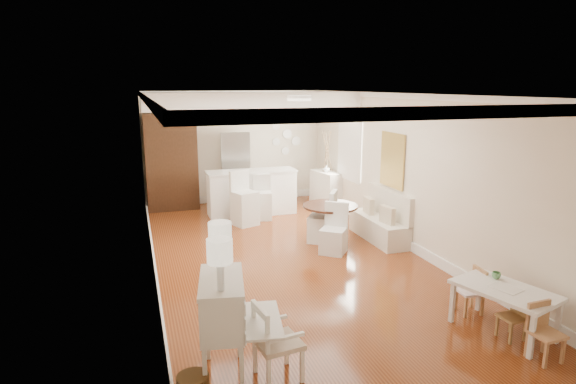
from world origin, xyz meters
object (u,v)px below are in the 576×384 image
gustavian_armchair (278,341)px  kids_chair_b (470,291)px  dining_table (330,223)px  bar_stool_left (245,198)px  pantry_cabinet (171,162)px  kids_chair_c (547,333)px  breakfast_counter (252,192)px  secretary_bureau (223,329)px  kids_chair_a (512,317)px  fridge (249,168)px  slip_chair_near (334,229)px  bar_stool_right (262,198)px  sideboard (326,189)px  kids_table (503,310)px  slip_chair_far (322,216)px

gustavian_armchair → kids_chair_b: bearing=-85.3°
dining_table → bar_stool_left: bar_stool_left is taller
dining_table → pantry_cabinet: bearing=127.5°
kids_chair_c → pantry_cabinet: size_ratio=0.28×
breakfast_counter → kids_chair_c: bearing=-77.1°
secretary_bureau → kids_chair_a: secretary_bureau is taller
breakfast_counter → fridge: size_ratio=1.14×
secretary_bureau → pantry_cabinet: bearing=99.5°
kids_chair_a → dining_table: 4.09m
kids_chair_a → breakfast_counter: breakfast_counter is taller
pantry_cabinet → gustavian_armchair: bearing=-86.6°
slip_chair_near → pantry_cabinet: 4.84m
bar_stool_right → sideboard: (1.78, 0.59, -0.05)m
bar_stool_left → kids_table: bearing=-91.5°
bar_stool_left → pantry_cabinet: pantry_cabinet is taller
slip_chair_near → bar_stool_right: size_ratio=0.90×
sideboard → bar_stool_right: bearing=-172.8°
kids_table → bar_stool_left: bearing=109.6°
bar_stool_left → kids_chair_a: bearing=-92.1°
slip_chair_near → bar_stool_left: size_ratio=0.77×
gustavian_armchair → kids_chair_b: size_ratio=1.32×
slip_chair_far → breakfast_counter: bearing=-128.8°
kids_chair_b → bar_stool_left: bearing=-152.9°
kids_chair_a → bar_stool_right: bearing=-169.0°
kids_table → kids_chair_c: kids_chair_c is taller
gustavian_armchair → kids_chair_a: gustavian_armchair is taller
slip_chair_near → fridge: size_ratio=0.50×
slip_chair_near → pantry_cabinet: (-2.45, 4.12, 0.70)m
kids_chair_c → slip_chair_near: slip_chair_near is taller
dining_table → slip_chair_far: slip_chair_far is taller
secretary_bureau → kids_chair_a: (3.38, -0.26, -0.27)m
slip_chair_far → pantry_cabinet: pantry_cabinet is taller
kids_chair_b → slip_chair_near: (-0.79, 2.69, 0.14)m
kids_chair_a → kids_chair_b: 0.71m
slip_chair_near → fridge: bearing=135.9°
kids_chair_c → secretary_bureau: bearing=165.2°
secretary_bureau → slip_chair_far: size_ratio=1.09×
gustavian_armchair → kids_chair_a: size_ratio=1.46×
kids_chair_b → slip_chair_far: slip_chair_far is taller
dining_table → sideboard: 2.65m
fridge → sideboard: fridge is taller
kids_table → dining_table: (-0.63, 3.89, 0.07)m
secretary_bureau → breakfast_counter: 6.43m
kids_chair_a → slip_chair_near: slip_chair_near is taller
slip_chair_far → breakfast_counter: 2.50m
kids_table → bar_stool_right: size_ratio=1.15×
gustavian_armchair → slip_chair_far: size_ratio=0.82×
pantry_cabinet → breakfast_counter: bearing=-32.4°
sideboard → slip_chair_near: bearing=-121.3°
kids_chair_a → kids_chair_c: kids_chair_c is taller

